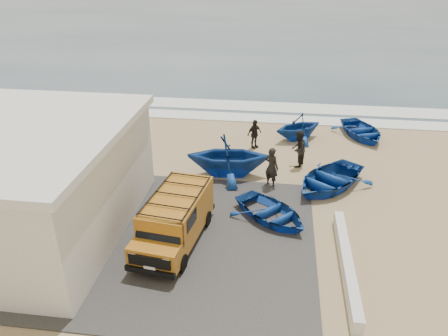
{
  "coord_description": "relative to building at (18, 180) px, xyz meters",
  "views": [
    {
      "loc": [
        2.37,
        -15.61,
        10.12
      ],
      "look_at": [
        -0.01,
        2.01,
        1.2
      ],
      "focal_mm": 35.0,
      "sensor_mm": 36.0,
      "label": 1
    }
  ],
  "objects": [
    {
      "name": "fisherman_front",
      "position": [
        9.64,
        4.84,
        -1.18
      ],
      "size": [
        0.86,
        0.79,
        1.97
      ],
      "primitive_type": "imported",
      "rotation": [
        0.0,
        0.0,
        2.56
      ],
      "color": "black",
      "rests_on": "ground"
    },
    {
      "name": "boat_mid_left",
      "position": [
        7.49,
        5.68,
        -1.1
      ],
      "size": [
        4.38,
        3.88,
        2.14
      ],
      "primitive_type": "imported",
      "rotation": [
        0.0,
        0.0,
        1.67
      ],
      "color": "#14439E",
      "rests_on": "ground"
    },
    {
      "name": "fisherman_middle",
      "position": [
        10.91,
        7.15,
        -1.19
      ],
      "size": [
        1.0,
        1.13,
        1.95
      ],
      "primitive_type": "imported",
      "rotation": [
        0.0,
        0.0,
        -1.89
      ],
      "color": "black",
      "rests_on": "ground"
    },
    {
      "name": "surf_line",
      "position": [
        7.5,
        14.0,
        -2.13
      ],
      "size": [
        180.0,
        1.6,
        0.06
      ],
      "primitive_type": "cube",
      "color": "white",
      "rests_on": "ground"
    },
    {
      "name": "van",
      "position": [
        6.18,
        -0.11,
        -1.1
      ],
      "size": [
        2.38,
        4.8,
        1.98
      ],
      "rotation": [
        0.0,
        0.0,
        -0.13
      ],
      "color": "#B36E1A",
      "rests_on": "ground"
    },
    {
      "name": "boat_near_left",
      "position": [
        9.76,
        1.85,
        -1.79
      ],
      "size": [
        4.35,
        4.31,
        0.74
      ],
      "primitive_type": "imported",
      "rotation": [
        0.0,
        0.0,
        0.81
      ],
      "color": "#14439E",
      "rests_on": "ground"
    },
    {
      "name": "slab",
      "position": [
        5.5,
        -0.0,
        -2.14
      ],
      "size": [
        12.0,
        10.0,
        0.05
      ],
      "primitive_type": "cube",
      "color": "#3D3B38",
      "rests_on": "ground"
    },
    {
      "name": "surf_wash",
      "position": [
        7.5,
        16.5,
        -2.14
      ],
      "size": [
        180.0,
        2.2,
        0.04
      ],
      "primitive_type": "cube",
      "color": "white",
      "rests_on": "ground"
    },
    {
      "name": "parapet",
      "position": [
        12.5,
        -1.0,
        -1.89
      ],
      "size": [
        0.35,
        6.0,
        0.55
      ],
      "primitive_type": "cube",
      "color": "silver",
      "rests_on": "ground"
    },
    {
      "name": "fisherman_back",
      "position": [
        8.52,
        9.22,
        -1.33
      ],
      "size": [
        0.98,
        0.97,
        1.66
      ],
      "primitive_type": "imported",
      "rotation": [
        0.0,
        0.0,
        0.77
      ],
      "color": "black",
      "rests_on": "ground"
    },
    {
      "name": "boat_far_left",
      "position": [
        10.99,
        10.8,
        -1.36
      ],
      "size": [
        4.0,
        3.9,
        1.6
      ],
      "primitive_type": "imported",
      "rotation": [
        0.0,
        0.0,
        -0.96
      ],
      "color": "#14439E",
      "rests_on": "ground"
    },
    {
      "name": "building",
      "position": [
        0.0,
        0.0,
        0.0
      ],
      "size": [
        8.4,
        9.4,
        4.3
      ],
      "color": "white",
      "rests_on": "ground"
    },
    {
      "name": "boat_far_right",
      "position": [
        14.8,
        11.64,
        -1.76
      ],
      "size": [
        3.88,
        4.58,
        0.81
      ],
      "primitive_type": "imported",
      "rotation": [
        0.0,
        0.0,
        0.32
      ],
      "color": "#14439E",
      "rests_on": "ground"
    },
    {
      "name": "ground",
      "position": [
        7.5,
        2.0,
        -2.16
      ],
      "size": [
        160.0,
        160.0,
        0.0
      ],
      "primitive_type": "plane",
      "color": "tan"
    },
    {
      "name": "ocean",
      "position": [
        7.5,
        58.0,
        -2.16
      ],
      "size": [
        180.0,
        88.0,
        0.01
      ],
      "primitive_type": "cube",
      "color": "#385166",
      "rests_on": "ground"
    },
    {
      "name": "boat_near_right",
      "position": [
        12.35,
        5.03,
        -1.71
      ],
      "size": [
        5.11,
        5.36,
        0.9
      ],
      "primitive_type": "imported",
      "rotation": [
        0.0,
        0.0,
        -0.64
      ],
      "color": "#14439E",
      "rests_on": "ground"
    }
  ]
}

